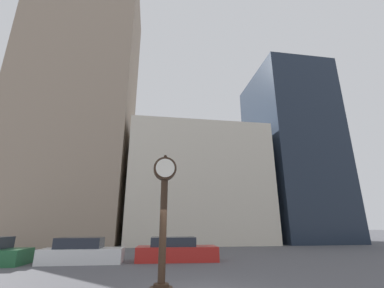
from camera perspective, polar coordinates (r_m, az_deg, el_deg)
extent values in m
cube|color=gray|center=(36.71, -23.50, 8.66)|extent=(13.01, 12.00, 34.66)
cube|color=beige|center=(32.71, 0.72, -9.43)|extent=(15.83, 12.00, 13.28)
cube|color=#1E2838|center=(38.30, 20.95, -1.79)|extent=(9.14, 12.00, 23.33)
cylinder|color=black|center=(9.37, -6.86, -28.72)|extent=(0.49, 0.49, 0.10)
cylinder|color=black|center=(9.19, -6.46, -18.23)|extent=(0.24, 0.24, 3.31)
cylinder|color=black|center=(9.39, -6.03, -5.55)|extent=(0.82, 0.37, 0.82)
cylinder|color=white|center=(9.20, -5.96, -5.30)|extent=(0.67, 0.02, 0.67)
cylinder|color=white|center=(9.58, -6.09, -5.79)|extent=(0.67, 0.02, 0.67)
sphere|color=black|center=(9.50, -5.94, -2.79)|extent=(0.12, 0.12, 0.12)
cube|color=silver|center=(16.54, -23.14, -21.87)|extent=(4.37, 1.82, 0.78)
cube|color=#232833|center=(16.54, -23.61, -19.47)|extent=(2.41, 1.57, 0.56)
cube|color=red|center=(16.38, -3.36, -23.14)|extent=(4.78, 2.07, 0.81)
cube|color=#232833|center=(16.32, -4.20, -20.80)|extent=(2.66, 1.74, 0.52)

